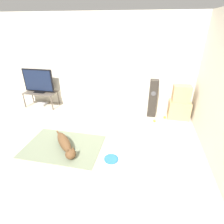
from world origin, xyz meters
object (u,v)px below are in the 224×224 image
(dog, at_px, (65,144))
(tennis_ball_by_boxes, at_px, (154,121))
(frisbee, at_px, (111,159))
(tv, at_px, (38,81))
(tennis_ball_near_speaker, at_px, (165,117))
(cardboard_box_lower, at_px, (179,110))
(cardboard_box_upper, at_px, (182,94))
(floor_speaker, at_px, (153,98))
(game_console, at_px, (41,104))
(tv_stand, at_px, (41,94))

(dog, height_order, tennis_ball_by_boxes, dog)
(frisbee, relative_size, tennis_ball_by_boxes, 4.07)
(dog, xyz_separation_m, tv, (-1.61, 1.81, 0.66))
(tv, height_order, tennis_ball_near_speaker, tv)
(cardboard_box_lower, height_order, tv, tv)
(cardboard_box_upper, bearing_deg, tv, -179.32)
(dog, distance_m, floor_speaker, 2.52)
(tennis_ball_by_boxes, bearing_deg, cardboard_box_lower, 31.13)
(tv, bearing_deg, floor_speaker, 0.60)
(dog, bearing_deg, frisbee, -5.99)
(cardboard_box_upper, distance_m, floor_speaker, 0.72)
(tennis_ball_by_boxes, height_order, game_console, game_console)
(floor_speaker, height_order, tv, tv)
(tv, xyz_separation_m, tennis_ball_by_boxes, (3.37, -0.33, -0.75))
(cardboard_box_upper, distance_m, tv_stand, 3.99)
(tennis_ball_near_speaker, xyz_separation_m, game_console, (-3.71, 0.10, 0.00))
(cardboard_box_upper, bearing_deg, tv_stand, -179.28)
(tv, distance_m, tennis_ball_by_boxes, 3.47)
(tennis_ball_by_boxes, distance_m, tennis_ball_near_speaker, 0.37)
(tv, distance_m, tennis_ball_near_speaker, 3.72)
(game_console, bearing_deg, cardboard_box_lower, 0.23)
(frisbee, relative_size, floor_speaker, 0.27)
(cardboard_box_upper, xyz_separation_m, tennis_ball_by_boxes, (-0.61, -0.37, -0.65))
(cardboard_box_lower, bearing_deg, tv, -179.36)
(cardboard_box_upper, bearing_deg, tennis_ball_by_boxes, -148.36)
(tv, height_order, game_console, tv)
(tv_stand, height_order, tennis_ball_near_speaker, tv_stand)
(dog, xyz_separation_m, tv_stand, (-1.61, 1.81, 0.27))
(cardboard_box_lower, relative_size, tennis_ball_near_speaker, 8.18)
(frisbee, height_order, game_console, game_console)
(dog, bearing_deg, tennis_ball_by_boxes, 40.21)
(tv_stand, bearing_deg, frisbee, -36.69)
(dog, xyz_separation_m, game_console, (-1.68, 1.84, -0.09))
(tennis_ball_near_speaker, relative_size, game_console, 0.23)
(tv_stand, relative_size, tennis_ball_by_boxes, 14.54)
(tv_stand, xyz_separation_m, tennis_ball_by_boxes, (3.37, -0.32, -0.36))
(dog, bearing_deg, floor_speaker, 47.91)
(cardboard_box_lower, height_order, floor_speaker, floor_speaker)
(cardboard_box_lower, xyz_separation_m, cardboard_box_upper, (-0.01, 0.00, 0.45))
(floor_speaker, height_order, tv_stand, floor_speaker)
(tv, bearing_deg, game_console, 158.26)
(frisbee, relative_size, cardboard_box_upper, 0.63)
(tv, bearing_deg, cardboard_box_upper, 0.68)
(dog, relative_size, cardboard_box_upper, 1.96)
(dog, xyz_separation_m, tennis_ball_by_boxes, (1.76, 1.49, -0.09))
(floor_speaker, relative_size, game_console, 3.50)
(dog, distance_m, tennis_ball_by_boxes, 2.31)
(floor_speaker, relative_size, tennis_ball_near_speaker, 15.24)
(cardboard_box_upper, distance_m, tennis_ball_near_speaker, 0.74)
(cardboard_box_lower, distance_m, cardboard_box_upper, 0.45)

